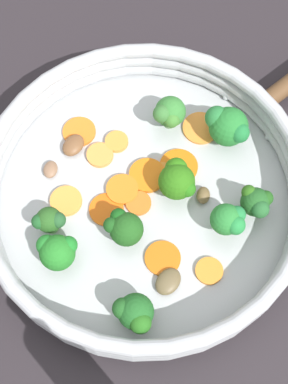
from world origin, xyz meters
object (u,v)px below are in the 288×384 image
object	(u,v)px
broccoli_floret_5	(125,228)
carrot_slice_9	(135,201)
mushroom_piece_0	(50,169)
carrot_slice_0	(179,167)
carrot_slice_6	(117,142)
broccoli_floret_2	(49,221)
carrot_slice_11	(100,155)
carrot_slice_4	(66,201)
broccoli_floret_4	(256,202)
broccoli_floret_8	(228,126)
carrot_slice_7	(200,128)
mushroom_piece_1	(203,195)
carrot_slice_12	(209,271)
mushroom_piece_3	(168,281)
broccoli_floret_0	(229,220)
broccoli_floret_7	(169,113)
broccoli_floret_6	(135,313)
carrot_slice_1	(163,258)
broccoli_floret_1	(177,180)
mushroom_piece_2	(72,146)
carrot_slice_8	(122,189)
carrot_slice_5	(106,210)
skillet	(144,199)
broccoli_floret_3	(57,251)
carrot_slice_10	(79,132)
carrot_slice_3	(165,177)

from	to	relation	value
broccoli_floret_5	carrot_slice_9	bearing A→B (deg)	-156.37
mushroom_piece_0	carrot_slice_0	bearing A→B (deg)	129.24
carrot_slice_6	broccoli_floret_2	xyz separation A→B (m)	(0.13, 0.01, 0.02)
carrot_slice_11	carrot_slice_4	bearing A→B (deg)	5.23
broccoli_floret_4	broccoli_floret_8	xyz separation A→B (m)	(-0.06, -0.08, 0.00)
carrot_slice_7	mushroom_piece_1	size ratio (longest dim) A/B	2.12
carrot_slice_12	mushroom_piece_3	distance (m)	0.05
carrot_slice_12	broccoli_floret_0	world-z (taller)	broccoli_floret_0
carrot_slice_0	broccoli_floret_7	world-z (taller)	broccoli_floret_7
broccoli_floret_6	broccoli_floret_7	size ratio (longest dim) A/B	0.98
carrot_slice_4	carrot_slice_7	size ratio (longest dim) A/B	0.84
carrot_slice_1	broccoli_floret_1	xyz separation A→B (m)	(-0.08, -0.04, 0.03)
carrot_slice_4	mushroom_piece_3	world-z (taller)	mushroom_piece_3
carrot_slice_4	mushroom_piece_2	xyz separation A→B (m)	(-0.06, -0.04, 0.00)
carrot_slice_6	broccoli_floret_1	distance (m)	0.10
broccoli_floret_1	broccoli_floret_8	xyz separation A→B (m)	(-0.09, 0.01, 0.00)
carrot_slice_1	carrot_slice_8	size ratio (longest dim) A/B	1.06
broccoli_floret_8	broccoli_floret_6	bearing A→B (deg)	10.93
broccoli_floret_8	broccoli_floret_0	bearing A→B (deg)	34.29
broccoli_floret_4	mushroom_piece_1	bearing A→B (deg)	-69.66
carrot_slice_5	carrot_slice_7	bearing A→B (deg)	171.33
mushroom_piece_1	mushroom_piece_3	size ratio (longest dim) A/B	0.64
broccoli_floret_7	broccoli_floret_0	bearing A→B (deg)	61.72
skillet	carrot_slice_11	distance (m)	0.08
skillet	broccoli_floret_4	bearing A→B (deg)	119.31
broccoli_floret_8	mushroom_piece_1	xyz separation A→B (m)	(0.08, 0.02, -0.02)
carrot_slice_1	broccoli_floret_8	xyz separation A→B (m)	(-0.17, -0.03, 0.03)
carrot_slice_11	broccoli_floret_3	bearing A→B (deg)	19.92
carrot_slice_8	broccoli_floret_5	distance (m)	0.06
carrot_slice_5	broccoli_floret_4	distance (m)	0.17
carrot_slice_10	carrot_slice_6	bearing A→B (deg)	110.07
broccoli_floret_6	carrot_slice_0	bearing A→B (deg)	-158.61
carrot_slice_4	broccoli_floret_2	xyz separation A→B (m)	(0.03, 0.01, 0.02)
carrot_slice_4	carrot_slice_1	bearing A→B (deg)	95.67
carrot_slice_7	carrot_slice_0	bearing A→B (deg)	9.99
broccoli_floret_2	mushroom_piece_1	bearing A→B (deg)	139.58
carrot_slice_9	broccoli_floret_0	size ratio (longest dim) A/B	0.63
carrot_slice_0	carrot_slice_3	world-z (taller)	same
broccoli_floret_5	broccoli_floret_8	world-z (taller)	broccoli_floret_8
broccoli_floret_3	mushroom_piece_3	distance (m)	0.12
carrot_slice_8	broccoli_floret_0	size ratio (longest dim) A/B	0.80
broccoli_floret_3	broccoli_floret_5	xyz separation A→B (m)	(-0.06, 0.04, 0.00)
broccoli_floret_6	mushroom_piece_1	distance (m)	0.16
carrot_slice_10	mushroom_piece_0	size ratio (longest dim) A/B	1.81
carrot_slice_5	carrot_slice_8	bearing A→B (deg)	-178.27
broccoli_floret_7	mushroom_piece_1	xyz separation A→B (m)	(0.05, 0.09, -0.02)
mushroom_piece_0	mushroom_piece_1	world-z (taller)	mushroom_piece_1
carrot_slice_3	carrot_slice_5	size ratio (longest dim) A/B	0.82
carrot_slice_10	broccoli_floret_0	size ratio (longest dim) A/B	0.86
carrot_slice_7	broccoli_floret_5	bearing A→B (deg)	4.70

